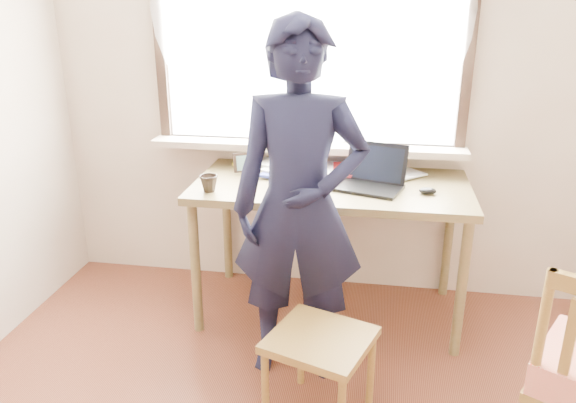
% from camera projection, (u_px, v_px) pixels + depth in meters
% --- Properties ---
extents(room_shell, '(3.52, 4.02, 2.61)m').
position_uv_depth(room_shell, '(290.00, 50.00, 1.46)').
color(room_shell, beige).
rests_on(room_shell, ground).
extents(desk, '(1.50, 0.75, 0.80)m').
position_uv_depth(desk, '(331.00, 197.00, 3.10)').
color(desk, brown).
rests_on(desk, ground).
extents(laptop, '(0.39, 0.35, 0.23)m').
position_uv_depth(laptop, '(372.00, 177.00, 2.99)').
color(laptop, black).
rests_on(laptop, desk).
extents(mug_white, '(0.16, 0.16, 0.09)m').
position_uv_depth(mug_white, '(307.00, 165.00, 3.24)').
color(mug_white, white).
rests_on(mug_white, desk).
extents(mug_dark, '(0.13, 0.13, 0.09)m').
position_uv_depth(mug_dark, '(209.00, 184.00, 2.92)').
color(mug_dark, black).
rests_on(mug_dark, desk).
extents(mouse, '(0.09, 0.06, 0.03)m').
position_uv_depth(mouse, '(428.00, 191.00, 2.90)').
color(mouse, black).
rests_on(mouse, desk).
extents(desk_clutter, '(0.70, 0.51, 0.05)m').
position_uv_depth(desk_clutter, '(314.00, 168.00, 3.25)').
color(desk_clutter, white).
rests_on(desk_clutter, desk).
extents(book_a, '(0.28, 0.33, 0.03)m').
position_uv_depth(book_a, '(256.00, 164.00, 3.38)').
color(book_a, white).
rests_on(book_a, desk).
extents(book_b, '(0.29, 0.28, 0.02)m').
position_uv_depth(book_b, '(392.00, 171.00, 3.24)').
color(book_b, white).
rests_on(book_b, desk).
extents(picture_frame, '(0.13, 0.08, 0.11)m').
position_uv_depth(picture_frame, '(245.00, 164.00, 3.22)').
color(picture_frame, black).
rests_on(picture_frame, desk).
extents(work_chair, '(0.51, 0.50, 0.42)m').
position_uv_depth(work_chair, '(320.00, 349.00, 2.39)').
color(work_chair, olive).
rests_on(work_chair, ground).
extents(person, '(0.65, 0.45, 1.71)m').
position_uv_depth(person, '(299.00, 207.00, 2.58)').
color(person, black).
rests_on(person, ground).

